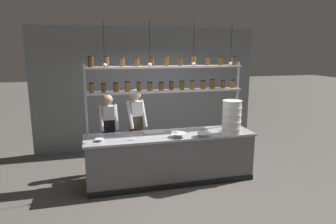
# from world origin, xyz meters

# --- Properties ---
(ground_plane) EXTENTS (40.00, 40.00, 0.00)m
(ground_plane) POSITION_xyz_m (0.00, 0.00, 0.00)
(ground_plane) COLOR #5B5651
(back_wall) EXTENTS (5.56, 0.12, 3.01)m
(back_wall) POSITION_xyz_m (0.00, 2.18, 1.50)
(back_wall) COLOR gray
(back_wall) RESTS_ON ground_plane
(prep_counter) EXTENTS (3.16, 0.76, 0.92)m
(prep_counter) POSITION_xyz_m (0.00, -0.00, 0.46)
(prep_counter) COLOR slate
(prep_counter) RESTS_ON ground_plane
(spice_shelf_unit) EXTENTS (3.05, 0.28, 2.37)m
(spice_shelf_unit) POSITION_xyz_m (0.01, 0.33, 1.88)
(spice_shelf_unit) COLOR #ADAFB5
(spice_shelf_unit) RESTS_ON ground_plane
(chef_left) EXTENTS (0.38, 0.30, 1.61)m
(chef_left) POSITION_xyz_m (-1.09, 0.71, 0.92)
(chef_left) COLOR black
(chef_left) RESTS_ON ground_plane
(chef_center) EXTENTS (0.41, 0.34, 1.71)m
(chef_center) POSITION_xyz_m (-0.56, 0.57, 0.99)
(chef_center) COLOR black
(chef_center) RESTS_ON ground_plane
(container_stack) EXTENTS (0.36, 0.36, 0.64)m
(container_stack) POSITION_xyz_m (1.11, -0.26, 1.24)
(container_stack) COLOR white
(container_stack) RESTS_ON prep_counter
(cutting_board) EXTENTS (0.40, 0.26, 0.02)m
(cutting_board) POSITION_xyz_m (-0.28, 0.19, 0.93)
(cutting_board) COLOR silver
(cutting_board) RESTS_ON prep_counter
(prep_bowl_near_left) EXTENTS (0.29, 0.29, 0.08)m
(prep_bowl_near_left) POSITION_xyz_m (0.52, -0.31, 0.96)
(prep_bowl_near_left) COLOR silver
(prep_bowl_near_left) RESTS_ON prep_counter
(prep_bowl_center_front) EXTENTS (0.17, 0.17, 0.05)m
(prep_bowl_center_front) POSITION_xyz_m (0.09, 0.09, 0.94)
(prep_bowl_center_front) COLOR white
(prep_bowl_center_front) RESTS_ON prep_counter
(prep_bowl_center_back) EXTENTS (0.29, 0.29, 0.08)m
(prep_bowl_center_back) POSITION_xyz_m (0.10, -0.22, 0.96)
(prep_bowl_center_back) COLOR silver
(prep_bowl_center_back) RESTS_ON prep_counter
(prep_bowl_near_right) EXTENTS (0.16, 0.16, 0.04)m
(prep_bowl_near_right) POSITION_xyz_m (-1.30, -0.11, 0.94)
(prep_bowl_near_right) COLOR white
(prep_bowl_near_right) RESTS_ON prep_counter
(serving_cup_front) EXTENTS (0.08, 0.08, 0.09)m
(serving_cup_front) POSITION_xyz_m (1.08, -0.01, 0.96)
(serving_cup_front) COLOR #334C70
(serving_cup_front) RESTS_ON prep_counter
(pendant_light_row) EXTENTS (2.38, 0.07, 0.78)m
(pendant_light_row) POSITION_xyz_m (0.02, 0.00, 2.26)
(pendant_light_row) COLOR black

